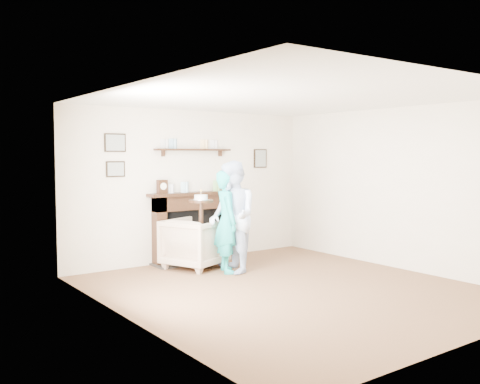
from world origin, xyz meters
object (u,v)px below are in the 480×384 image
woman (227,272)px  pedestal_table (201,221)px  armchair (195,268)px  man (232,272)px

woman → pedestal_table: bearing=49.0°
armchair → woman: (0.23, -0.54, 0.00)m
man → pedestal_table: (-0.26, 0.47, 0.76)m
woman → pedestal_table: (-0.21, 0.39, 0.76)m
armchair → woman: 0.59m
woman → pedestal_table: 0.88m
man → armchair: bearing=-142.0°
armchair → pedestal_table: bearing=163.8°
armchair → pedestal_table: size_ratio=0.69×
man → woman: 0.09m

